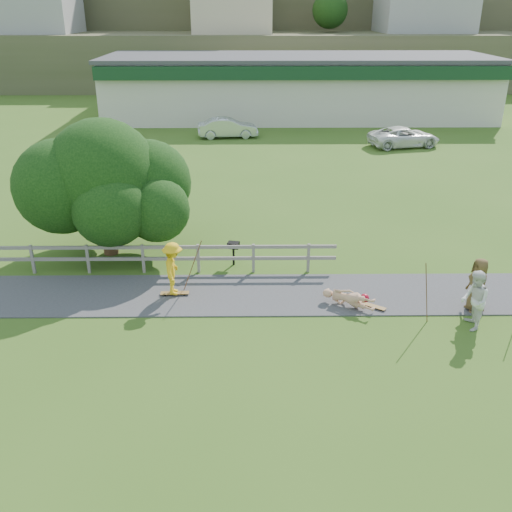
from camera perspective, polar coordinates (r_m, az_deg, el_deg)
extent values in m
plane|color=#39611B|center=(17.99, -0.18, -6.12)|extent=(260.00, 260.00, 0.00)
cube|color=#363638|center=(19.30, -0.22, -3.85)|extent=(34.00, 3.00, 0.04)
cube|color=slate|center=(22.14, -21.45, -0.30)|extent=(0.10, 0.10, 1.10)
cube|color=slate|center=(21.50, -16.46, -0.29)|extent=(0.10, 0.10, 1.10)
cube|color=slate|center=(21.05, -11.22, -0.27)|extent=(0.10, 0.10, 1.10)
cube|color=slate|center=(20.77, -5.79, -0.25)|extent=(0.10, 0.10, 1.10)
cube|color=slate|center=(20.68, -0.26, -0.23)|extent=(0.10, 0.10, 1.10)
cube|color=slate|center=(20.79, 5.26, -0.20)|extent=(0.10, 0.10, 1.10)
cube|color=slate|center=(20.97, -12.66, 0.85)|extent=(15.00, 0.08, 0.12)
cube|color=slate|center=(21.14, -12.55, -0.28)|extent=(15.00, 0.08, 0.12)
cube|color=silver|center=(51.18, 4.15, 16.39)|extent=(32.00, 10.00, 4.80)
cube|color=#153B1F|center=(45.82, 4.75, 17.77)|extent=(32.00, 0.60, 1.00)
cube|color=#454549|center=(50.91, 4.24, 19.24)|extent=(32.50, 10.50, 0.30)
cube|color=#49502F|center=(70.84, -0.57, 19.00)|extent=(220.00, 14.00, 6.00)
cube|color=beige|center=(70.59, -0.59, 24.26)|extent=(10.00, 9.00, 7.00)
cube|color=#49502F|center=(83.62, -0.60, 22.14)|extent=(220.00, 14.00, 13.00)
imported|color=yellow|center=(19.04, -8.26, -1.53)|extent=(0.71, 1.19, 1.81)
imported|color=tan|center=(18.64, 9.23, -4.22)|extent=(1.30, 1.68, 0.63)
imported|color=silver|center=(18.18, 21.02, -4.17)|extent=(0.80, 0.98, 1.87)
imported|color=brown|center=(19.26, 21.28, -2.74)|extent=(0.68, 0.95, 1.80)
imported|color=silver|center=(42.82, -2.84, 12.68)|extent=(4.49, 2.00, 1.43)
imported|color=white|center=(41.19, 14.58, 11.46)|extent=(5.23, 3.27, 1.35)
sphere|color=#B10B22|center=(19.13, 10.81, -4.14)|extent=(0.29, 0.29, 0.29)
cylinder|color=brown|center=(19.30, -6.37, -0.81)|extent=(0.03, 0.03, 1.96)
cylinder|color=brown|center=(18.02, 16.69, -3.53)|extent=(0.03, 0.03, 2.01)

